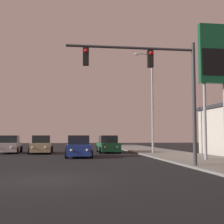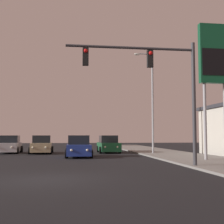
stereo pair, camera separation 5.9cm
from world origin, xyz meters
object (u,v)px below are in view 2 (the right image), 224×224
object	(u,v)px
car_green	(108,145)
street_lamp	(151,97)
car_tan	(42,145)
gas_station_sign	(214,61)
car_silver	(10,145)
traffic_light_mast	(158,77)
car_blue	(79,147)

from	to	relation	value
car_green	street_lamp	world-z (taller)	street_lamp
car_tan	gas_station_sign	world-z (taller)	gas_station_sign
car_silver	car_tan	distance (m)	3.16
car_green	car_tan	size ratio (longest dim) A/B	1.00
traffic_light_mast	car_tan	bearing A→B (deg)	116.54
car_green	car_blue	xyz separation A→B (m)	(-3.05, -5.84, 0.00)
street_lamp	car_green	bearing A→B (deg)	133.71
traffic_light_mast	car_blue	bearing A→B (deg)	113.67
gas_station_sign	car_silver	bearing A→B (deg)	142.66
car_silver	gas_station_sign	bearing A→B (deg)	140.43
gas_station_sign	car_green	bearing A→B (deg)	117.53
car_blue	gas_station_sign	size ratio (longest dim) A/B	0.48
car_silver	gas_station_sign	distance (m)	19.94
gas_station_sign	car_blue	bearing A→B (deg)	149.59
traffic_light_mast	street_lamp	world-z (taller)	street_lamp
car_green	traffic_light_mast	distance (m)	15.25
car_blue	car_tan	size ratio (longest dim) A/B	0.99
street_lamp	gas_station_sign	distance (m)	7.95
traffic_light_mast	gas_station_sign	xyz separation A→B (m)	(4.90, 3.72, 1.92)
car_tan	gas_station_sign	xyz separation A→B (m)	(12.10, -10.72, 5.86)
car_blue	car_tan	distance (m)	6.48
car_silver	gas_station_sign	world-z (taller)	gas_station_sign
car_silver	car_tan	bearing A→B (deg)	162.29
car_green	gas_station_sign	xyz separation A→B (m)	(5.73, -11.00, 5.86)
car_green	street_lamp	xyz separation A→B (m)	(3.40, -3.55, 4.36)
car_silver	car_tan	world-z (taller)	same
car_green	car_blue	size ratio (longest dim) A/B	1.00
car_tan	traffic_light_mast	distance (m)	16.61
car_green	car_silver	world-z (taller)	same
car_green	gas_station_sign	size ratio (longest dim) A/B	0.48
car_green	street_lamp	bearing A→B (deg)	131.91
gas_station_sign	car_tan	bearing A→B (deg)	138.48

